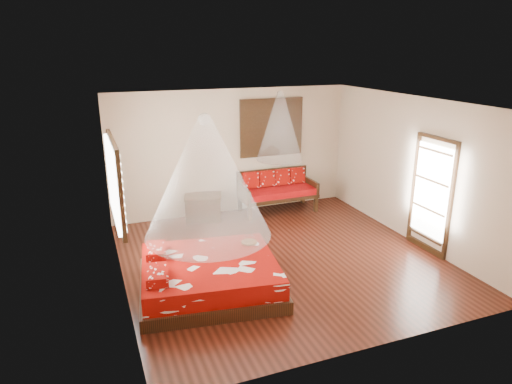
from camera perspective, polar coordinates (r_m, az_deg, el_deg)
room at (r=7.85m, az=3.34°, el=0.89°), size 5.54×5.54×2.84m
bed at (r=7.28m, az=-5.93°, el=-10.38°), size 2.39×2.22×0.64m
daybed at (r=10.55m, az=2.59°, el=0.37°), size 1.75×0.78×0.94m
storage_chest at (r=10.16m, az=-6.61°, el=-1.88°), size 0.93×0.78×0.55m
shutter_panel at (r=10.53m, az=1.96°, el=8.07°), size 1.52×0.06×1.32m
window_left at (r=7.32m, az=-17.03°, el=1.30°), size 0.10×1.74×1.34m
glazed_door at (r=8.93m, az=21.04°, el=-0.41°), size 0.08×1.02×2.16m
wine_tray at (r=7.74m, az=-0.87°, el=-6.00°), size 0.27×0.27×0.21m
mosquito_net_main at (r=6.68m, az=-6.20°, el=1.81°), size 1.90×1.90×1.80m
mosquito_net_daybed at (r=10.09m, az=3.01°, el=8.20°), size 1.02×1.02×1.50m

